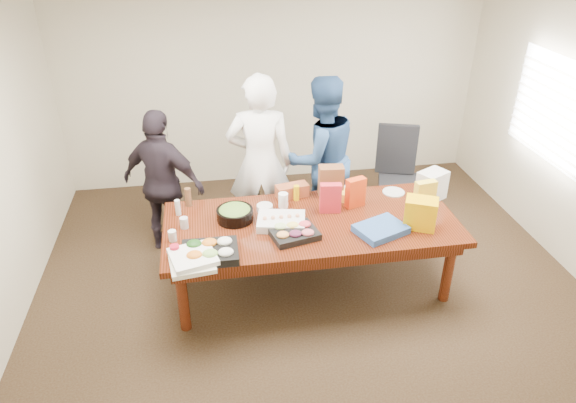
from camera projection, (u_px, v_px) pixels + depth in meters
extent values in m
cube|color=#47301E|center=(310.00, 284.00, 5.39)|extent=(5.50, 5.00, 0.02)
cube|color=white|center=(317.00, 6.00, 4.05)|extent=(5.50, 5.00, 0.02)
cube|color=beige|center=(274.00, 84.00, 6.87)|extent=(5.50, 0.04, 2.70)
cube|color=beige|center=(416.00, 381.00, 2.58)|extent=(5.50, 0.04, 2.70)
cube|color=white|center=(553.00, 110.00, 5.55)|extent=(0.03, 1.40, 1.10)
cube|color=beige|center=(550.00, 110.00, 5.54)|extent=(0.04, 1.36, 1.00)
cube|color=#4C1C0F|center=(311.00, 254.00, 5.20)|extent=(2.80, 1.20, 0.75)
cube|color=black|center=(400.00, 180.00, 6.18)|extent=(0.72, 0.72, 1.12)
imported|color=white|center=(260.00, 163.00, 5.62)|extent=(0.77, 0.56, 1.96)
imported|color=navy|center=(320.00, 158.00, 5.85)|extent=(1.06, 0.92, 1.86)
imported|color=black|center=(164.00, 183.00, 5.57)|extent=(1.02, 0.81, 1.62)
cube|color=black|center=(210.00, 253.00, 4.50)|extent=(0.48, 0.38, 0.07)
cube|color=black|center=(294.00, 233.00, 4.78)|extent=(0.48, 0.41, 0.06)
cube|color=white|center=(281.00, 222.00, 4.94)|extent=(0.50, 0.41, 0.08)
cylinder|color=black|center=(235.00, 215.00, 5.02)|extent=(0.38, 0.38, 0.11)
cube|color=#2D559D|center=(381.00, 229.00, 4.84)|extent=(0.53, 0.47, 0.07)
cube|color=red|center=(330.00, 198.00, 5.11)|extent=(0.22, 0.11, 0.30)
cube|color=yellow|center=(425.00, 196.00, 5.14)|extent=(0.22, 0.11, 0.31)
cube|color=red|center=(355.00, 192.00, 5.21)|extent=(0.21, 0.14, 0.30)
cylinder|color=white|center=(283.00, 200.00, 5.22)|extent=(0.11, 0.11, 0.15)
cylinder|color=#F1C401|center=(296.00, 193.00, 5.34)|extent=(0.07, 0.07, 0.16)
cylinder|color=brown|center=(188.00, 197.00, 5.23)|extent=(0.08, 0.08, 0.20)
cylinder|color=silver|center=(178.00, 207.00, 5.09)|extent=(0.07, 0.07, 0.16)
cube|color=yellow|center=(340.00, 194.00, 5.40)|extent=(0.30, 0.28, 0.09)
cube|color=#974928|center=(292.00, 191.00, 5.42)|extent=(0.35, 0.20, 0.13)
cube|color=brown|center=(331.00, 181.00, 5.39)|extent=(0.26, 0.17, 0.33)
cylinder|color=red|center=(175.00, 251.00, 4.49)|extent=(0.10, 0.10, 0.11)
cylinder|color=silver|center=(172.00, 236.00, 4.71)|extent=(0.08, 0.08, 0.10)
cylinder|color=silver|center=(184.00, 223.00, 4.90)|extent=(0.09, 0.09, 0.11)
cube|color=white|center=(192.00, 263.00, 4.40)|extent=(0.41, 0.41, 0.04)
cube|color=white|center=(193.00, 257.00, 4.41)|extent=(0.45, 0.45, 0.04)
cylinder|color=silver|center=(394.00, 192.00, 5.52)|extent=(0.24, 0.24, 0.01)
cylinder|color=silver|center=(352.00, 191.00, 5.54)|extent=(0.29, 0.29, 0.02)
cylinder|color=silver|center=(351.00, 192.00, 5.48)|extent=(0.18, 0.18, 0.06)
cylinder|color=silver|center=(265.00, 208.00, 5.18)|extent=(0.16, 0.16, 0.06)
cube|color=silver|center=(432.00, 185.00, 5.34)|extent=(0.34, 0.31, 0.30)
cube|color=#F9B200|center=(421.00, 213.00, 4.87)|extent=(0.35, 0.31, 0.29)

